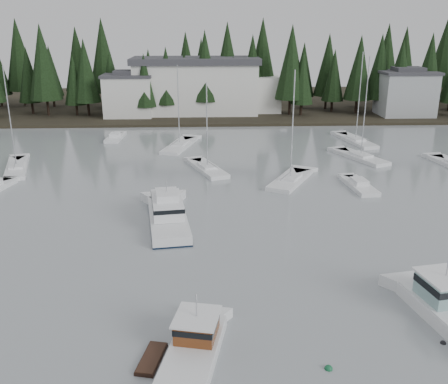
% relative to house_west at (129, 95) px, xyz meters
% --- Properties ---
extents(far_shore_land, '(240.00, 54.00, 1.00)m').
position_rel_house_west_xyz_m(far_shore_land, '(18.00, 18.00, -4.65)').
color(far_shore_land, black).
rests_on(far_shore_land, ground).
extents(conifer_treeline, '(200.00, 22.00, 20.00)m').
position_rel_house_west_xyz_m(conifer_treeline, '(18.00, 7.00, -4.65)').
color(conifer_treeline, black).
rests_on(conifer_treeline, ground).
extents(house_west, '(9.54, 7.42, 8.75)m').
position_rel_house_west_xyz_m(house_west, '(0.00, 0.00, 0.00)').
color(house_west, silver).
rests_on(house_west, ground).
extents(house_east_a, '(10.60, 8.48, 9.25)m').
position_rel_house_west_xyz_m(house_east_a, '(54.00, -1.00, 0.25)').
color(house_east_a, '#999EA0').
rests_on(house_east_a, ground).
extents(harbor_inn, '(29.50, 11.50, 10.90)m').
position_rel_house_west_xyz_m(harbor_inn, '(15.04, 3.34, 1.12)').
color(harbor_inn, silver).
rests_on(harbor_inn, ground).
extents(lobster_boat_brown, '(5.17, 8.44, 3.98)m').
position_rel_house_west_xyz_m(lobster_boat_brown, '(13.59, -74.60, -4.20)').
color(lobster_boat_brown, white).
rests_on(lobster_boat_brown, ground).
extents(cabin_cruiser_center, '(4.82, 11.20, 4.66)m').
position_rel_house_west_xyz_m(cabin_cruiser_center, '(11.01, -54.47, -3.96)').
color(cabin_cruiser_center, white).
rests_on(cabin_cruiser_center, ground).
extents(sailboat_0, '(5.48, 9.25, 11.58)m').
position_rel_house_west_xyz_m(sailboat_0, '(14.86, -36.94, -4.59)').
color(sailboat_0, white).
rests_on(sailboat_0, ground).
extents(sailboat_1, '(5.96, 9.54, 14.24)m').
position_rel_house_west_xyz_m(sailboat_1, '(36.06, -32.10, -4.57)').
color(sailboat_1, white).
rests_on(sailboat_1, ground).
extents(sailboat_3, '(5.44, 10.98, 12.63)m').
position_rel_house_west_xyz_m(sailboat_3, '(10.78, -24.23, -4.60)').
color(sailboat_3, white).
rests_on(sailboat_3, ground).
extents(sailboat_5, '(5.26, 10.77, 13.47)m').
position_rel_house_west_xyz_m(sailboat_5, '(-9.49, -35.58, -4.58)').
color(sailboat_5, white).
rests_on(sailboat_5, ground).
extents(sailboat_6, '(6.77, 9.31, 13.47)m').
position_rel_house_west_xyz_m(sailboat_6, '(24.56, -42.24, -4.58)').
color(sailboat_6, white).
rests_on(sailboat_6, ground).
extents(sailboat_9, '(4.39, 10.73, 14.28)m').
position_rel_house_west_xyz_m(sailboat_9, '(38.31, -21.97, -4.58)').
color(sailboat_9, white).
rests_on(sailboat_9, ground).
extents(runabout_1, '(2.82, 7.12, 1.42)m').
position_rel_house_west_xyz_m(runabout_1, '(32.03, -44.68, -4.52)').
color(runabout_1, white).
rests_on(runabout_1, ground).
extents(runabout_3, '(2.57, 6.55, 1.42)m').
position_rel_house_west_xyz_m(runabout_3, '(0.18, -18.44, -4.52)').
color(runabout_3, white).
rests_on(runabout_3, ground).
extents(mooring_buoy_green, '(0.46, 0.46, 0.46)m').
position_rel_house_west_xyz_m(mooring_buoy_green, '(21.06, -75.66, -4.65)').
color(mooring_buoy_green, '#145933').
rests_on(mooring_buoy_green, ground).
extents(mooring_buoy_dark, '(0.35, 0.35, 0.35)m').
position_rel_house_west_xyz_m(mooring_buoy_dark, '(28.31, -73.66, -4.65)').
color(mooring_buoy_dark, black).
rests_on(mooring_buoy_dark, ground).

